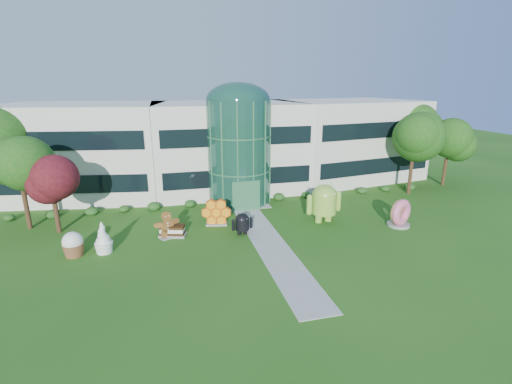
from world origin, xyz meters
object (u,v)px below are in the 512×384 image
object	(u,v)px
android_black	(242,222)
donut	(400,212)
android_green	(324,200)
gingerbread	(167,225)

from	to	relation	value
android_black	donut	size ratio (longest dim) A/B	0.86
donut	android_green	bearing A→B (deg)	134.36
android_black	gingerbread	world-z (taller)	gingerbread
android_black	gingerbread	size ratio (longest dim) A/B	0.87
donut	android_black	bearing A→B (deg)	151.87
android_black	gingerbread	bearing A→B (deg)	165.35
android_green	donut	distance (m)	6.16
android_black	donut	bearing A→B (deg)	-13.58
donut	gingerbread	size ratio (longest dim) A/B	1.01
android_green	android_black	bearing A→B (deg)	-178.14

